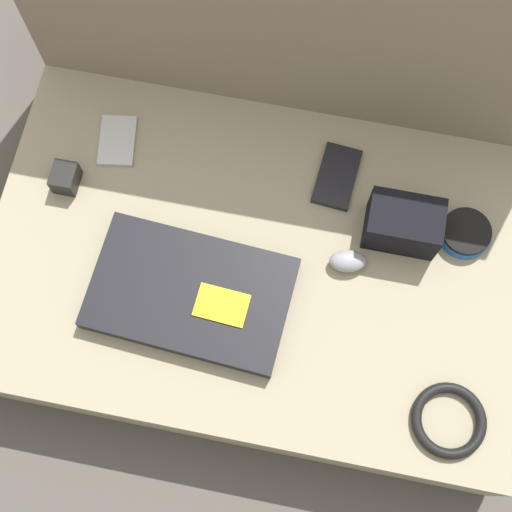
% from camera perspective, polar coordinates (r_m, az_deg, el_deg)
% --- Properties ---
extents(ground_plane, '(8.00, 8.00, 0.00)m').
position_cam_1_polar(ground_plane, '(1.43, 0.00, -2.11)').
color(ground_plane, '#4C4742').
extents(couch_seat, '(0.98, 0.63, 0.15)m').
position_cam_1_polar(couch_seat, '(1.35, 0.00, -1.24)').
color(couch_seat, gray).
rests_on(couch_seat, ground_plane).
extents(couch_backrest, '(0.98, 0.20, 0.55)m').
position_cam_1_polar(couch_backrest, '(1.36, 3.58, 18.06)').
color(couch_backrest, '#7F705B').
rests_on(couch_backrest, ground_plane).
extents(laptop, '(0.36, 0.24, 0.03)m').
position_cam_1_polar(laptop, '(1.26, -5.24, -2.99)').
color(laptop, black).
rests_on(laptop, couch_seat).
extents(computer_mouse, '(0.07, 0.05, 0.03)m').
position_cam_1_polar(computer_mouse, '(1.28, 7.36, -0.41)').
color(computer_mouse, gray).
rests_on(computer_mouse, couch_seat).
extents(speaker_puck, '(0.09, 0.09, 0.03)m').
position_cam_1_polar(speaker_puck, '(1.34, 16.38, 1.78)').
color(speaker_puck, '#1E569E').
rests_on(speaker_puck, couch_seat).
extents(phone_silver, '(0.08, 0.13, 0.01)m').
position_cam_1_polar(phone_silver, '(1.35, 6.49, 6.34)').
color(phone_silver, black).
rests_on(phone_silver, couch_seat).
extents(phone_black, '(0.08, 0.11, 0.01)m').
position_cam_1_polar(phone_black, '(1.40, -11.03, 9.03)').
color(phone_black, '#B7B7BC').
rests_on(phone_black, couch_seat).
extents(camera_pouch, '(0.13, 0.09, 0.09)m').
position_cam_1_polar(camera_pouch, '(1.29, 11.70, 2.52)').
color(camera_pouch, black).
rests_on(camera_pouch, couch_seat).
extents(charger_brick, '(0.04, 0.05, 0.04)m').
position_cam_1_polar(charger_brick, '(1.36, -15.01, 6.05)').
color(charger_brick, black).
rests_on(charger_brick, couch_seat).
extents(cable_coil, '(0.13, 0.13, 0.02)m').
position_cam_1_polar(cable_coil, '(1.26, 15.17, -12.58)').
color(cable_coil, black).
rests_on(cable_coil, couch_seat).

